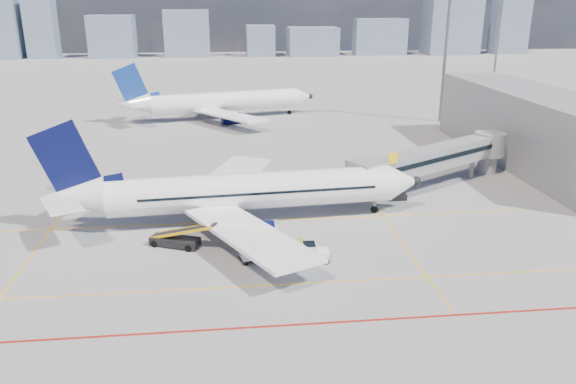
% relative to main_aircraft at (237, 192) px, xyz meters
% --- Properties ---
extents(ground, '(420.00, 420.00, 0.00)m').
position_rel_main_aircraft_xyz_m(ground, '(1.32, -7.98, -3.22)').
color(ground, gray).
rests_on(ground, ground).
extents(apron_markings, '(90.00, 35.12, 0.01)m').
position_rel_main_aircraft_xyz_m(apron_markings, '(0.74, -11.90, -3.22)').
color(apron_markings, '#EDB60C').
rests_on(apron_markings, ground).
extents(jet_bridge, '(23.55, 15.78, 6.30)m').
position_rel_main_aircraft_xyz_m(jet_bridge, '(24.83, 8.93, 0.52)').
color(jet_bridge, gray).
rests_on(jet_bridge, ground).
extents(terminal_block, '(10.00, 42.00, 10.00)m').
position_rel_main_aircraft_xyz_m(terminal_block, '(41.27, 18.02, 1.78)').
color(terminal_block, gray).
rests_on(terminal_block, ground).
extents(floodlight_mast_ne, '(3.20, 0.61, 25.45)m').
position_rel_main_aircraft_xyz_m(floodlight_mast_ne, '(39.32, 47.01, 10.37)').
color(floodlight_mast_ne, slate).
rests_on(floodlight_mast_ne, ground).
extents(floodlight_mast_far, '(3.20, 0.61, 25.45)m').
position_rel_main_aircraft_xyz_m(floodlight_mast_far, '(66.32, 82.01, 10.37)').
color(floodlight_mast_far, slate).
rests_on(floodlight_mast_far, ground).
extents(distant_skyline, '(258.48, 15.48, 29.50)m').
position_rel_main_aircraft_xyz_m(distant_skyline, '(3.50, 182.02, 7.93)').
color(distant_skyline, slate).
rests_on(distant_skyline, ground).
extents(main_aircraft, '(39.03, 33.98, 11.39)m').
position_rel_main_aircraft_xyz_m(main_aircraft, '(0.00, 0.00, 0.00)').
color(main_aircraft, white).
rests_on(main_aircraft, ground).
extents(second_aircraft, '(38.05, 32.71, 11.25)m').
position_rel_main_aircraft_xyz_m(second_aircraft, '(-2.40, 53.79, 0.00)').
color(second_aircraft, white).
rests_on(second_aircraft, ground).
extents(baggage_tug, '(2.56, 1.59, 1.75)m').
position_rel_main_aircraft_xyz_m(baggage_tug, '(6.29, -10.08, -2.39)').
color(baggage_tug, white).
rests_on(baggage_tug, ground).
extents(cargo_dolly, '(3.48, 2.18, 1.77)m').
position_rel_main_aircraft_xyz_m(cargo_dolly, '(1.52, -9.29, -2.25)').
color(cargo_dolly, black).
rests_on(cargo_dolly, ground).
extents(belt_loader, '(6.54, 3.86, 2.68)m').
position_rel_main_aircraft_xyz_m(belt_loader, '(-5.81, -5.48, -2.53)').
color(belt_loader, black).
rests_on(belt_loader, ground).
extents(ramp_worker, '(0.59, 0.74, 1.77)m').
position_rel_main_aircraft_xyz_m(ramp_worker, '(5.51, -8.59, -2.34)').
color(ramp_worker, yellow).
rests_on(ramp_worker, ground).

